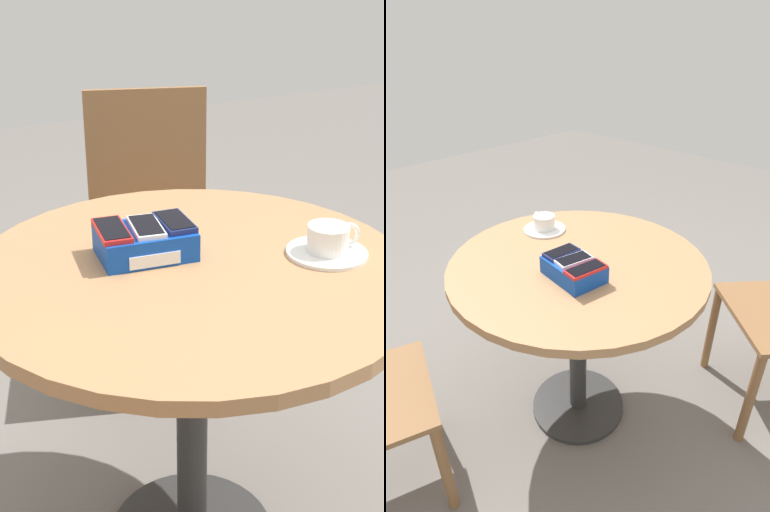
# 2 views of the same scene
# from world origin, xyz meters

# --- Properties ---
(round_table) EXTENTS (0.90, 0.90, 0.73)m
(round_table) POSITION_xyz_m (0.00, 0.00, 0.61)
(round_table) COLOR #2D2D2D
(round_table) RESTS_ON ground_plane
(phone_box) EXTENTS (0.21, 0.16, 0.06)m
(phone_box) POSITION_xyz_m (-0.06, 0.08, 0.76)
(phone_box) COLOR #0F42AD
(phone_box) RESTS_ON round_table
(phone_red) EXTENTS (0.08, 0.14, 0.01)m
(phone_red) POSITION_xyz_m (-0.13, 0.10, 0.80)
(phone_red) COLOR red
(phone_red) RESTS_ON phone_box
(phone_white) EXTENTS (0.08, 0.13, 0.01)m
(phone_white) POSITION_xyz_m (-0.06, 0.08, 0.80)
(phone_white) COLOR silver
(phone_white) RESTS_ON phone_box
(phone_navy) EXTENTS (0.07, 0.12, 0.01)m
(phone_navy) POSITION_xyz_m (-0.00, 0.08, 0.80)
(phone_navy) COLOR navy
(phone_navy) RESTS_ON phone_box
(saucer) EXTENTS (0.17, 0.17, 0.01)m
(saucer) POSITION_xyz_m (0.27, -0.08, 0.74)
(saucer) COLOR white
(saucer) RESTS_ON round_table
(coffee_cup) EXTENTS (0.12, 0.09, 0.06)m
(coffee_cup) POSITION_xyz_m (0.27, -0.08, 0.77)
(coffee_cup) COLOR white
(coffee_cup) RESTS_ON saucer
(chair_near_window) EXTENTS (0.52, 0.52, 0.89)m
(chair_near_window) POSITION_xyz_m (0.26, 0.79, 0.46)
(chair_near_window) COLOR brown
(chair_near_window) RESTS_ON ground_plane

